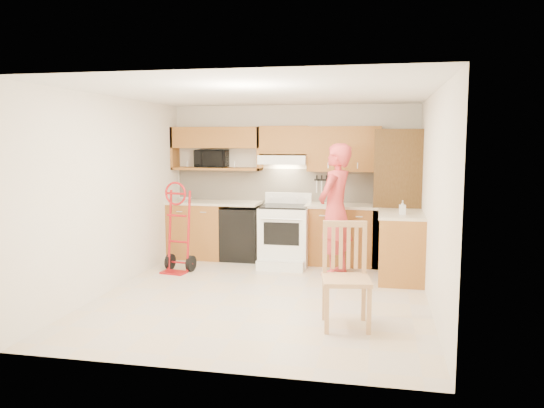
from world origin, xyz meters
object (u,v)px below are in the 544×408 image
(range, at_px, (284,230))
(person, at_px, (335,210))
(hand_truck, at_px, (176,232))
(dining_chair, at_px, (346,276))
(microwave, at_px, (212,159))

(range, xyz_separation_m, person, (0.81, -0.42, 0.40))
(hand_truck, bearing_deg, dining_chair, -26.16)
(range, xyz_separation_m, hand_truck, (-1.48, -0.73, 0.05))
(range, bearing_deg, microwave, 161.71)
(hand_truck, bearing_deg, person, 17.10)
(microwave, bearing_deg, dining_chair, -54.35)
(range, distance_m, dining_chair, 2.81)
(person, distance_m, hand_truck, 2.34)
(microwave, relative_size, person, 0.28)
(microwave, distance_m, hand_truck, 1.56)
(microwave, relative_size, hand_truck, 0.43)
(person, distance_m, dining_chair, 2.22)
(hand_truck, bearing_deg, microwave, 90.38)
(range, relative_size, dining_chair, 1.01)
(microwave, relative_size, dining_chair, 0.48)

